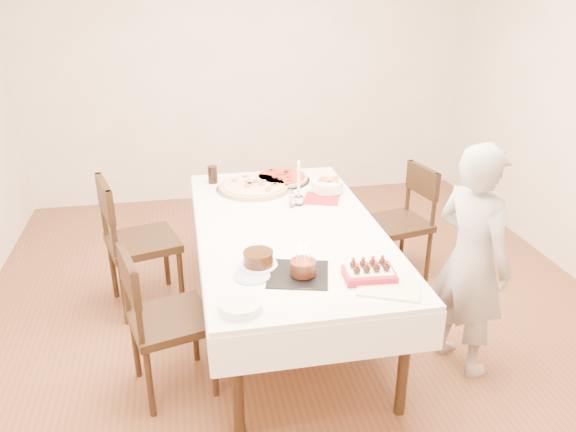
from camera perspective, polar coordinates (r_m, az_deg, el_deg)
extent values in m
plane|color=brown|center=(3.95, 1.47, -10.78)|extent=(5.00, 5.00, 0.00)
cube|color=#EEDEC8|center=(5.79, -3.88, 14.83)|extent=(4.50, 0.04, 2.70)
cube|color=white|center=(3.73, 0.00, -6.19)|extent=(1.34, 2.24, 0.75)
imported|color=#A09C97|center=(3.40, 18.12, -4.34)|extent=(0.50, 0.60, 1.41)
cylinder|color=beige|center=(4.15, -3.49, 2.99)|extent=(0.67, 0.67, 0.04)
cylinder|color=red|center=(4.32, -0.64, 3.87)|extent=(0.55, 0.55, 0.04)
cube|color=#B21E1E|center=(3.98, 3.45, 1.75)|extent=(0.32, 0.32, 0.01)
cylinder|color=white|center=(4.10, 4.00, 3.06)|extent=(0.26, 0.26, 0.07)
cylinder|color=white|center=(3.82, 1.09, 3.44)|extent=(0.09, 0.09, 0.33)
cylinder|color=black|center=(4.30, -7.66, 4.19)|extent=(0.08, 0.08, 0.13)
cylinder|color=black|center=(3.07, -3.04, -4.37)|extent=(0.24, 0.24, 0.09)
cube|color=black|center=(3.00, 1.02, -5.98)|extent=(0.39, 0.39, 0.01)
cylinder|color=#3B1910|center=(2.95, 1.55, -4.69)|extent=(0.15, 0.15, 0.14)
cube|color=beige|center=(2.92, 10.15, -7.34)|extent=(0.37, 0.32, 0.03)
cylinder|color=white|center=(2.71, -4.81, -9.04)|extent=(0.24, 0.24, 0.04)
cylinder|color=white|center=(2.98, -3.68, -6.11)|extent=(0.24, 0.24, 0.01)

